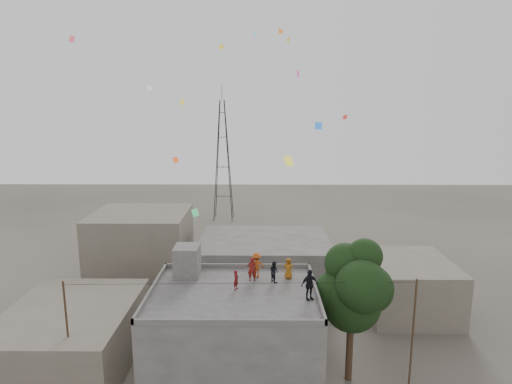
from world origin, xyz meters
TOP-DOWN VIEW (x-y plane):
  - ground at (0.00, 0.00)m, footprint 140.00×140.00m
  - main_building at (0.00, 0.00)m, footprint 10.00×8.00m
  - parapet at (0.00, 0.00)m, footprint 10.00×8.00m
  - stair_head_box at (-3.20, 2.60)m, footprint 1.60×1.80m
  - neighbor_west at (-11.00, 2.00)m, footprint 8.00×10.00m
  - neighbor_north at (2.00, 14.00)m, footprint 12.00×9.00m
  - neighbor_northwest at (-10.00, 16.00)m, footprint 9.00×8.00m
  - neighbor_east at (14.00, 10.00)m, footprint 7.00×8.00m
  - tree at (7.37, 0.60)m, footprint 4.90×4.60m
  - utility_line at (0.50, -1.25)m, footprint 20.12×0.62m
  - transmission_tower at (-4.00, 40.00)m, footprint 2.97×2.97m
  - person_red_adult at (1.05, 1.73)m, footprint 0.62×0.46m
  - person_orange_child at (3.40, 2.12)m, footprint 0.75×0.57m
  - person_dark_child at (2.46, 1.60)m, footprint 0.79×0.83m
  - person_dark_adult at (4.39, -0.95)m, footprint 1.15×0.85m
  - person_orange_adult at (1.34, 2.27)m, footprint 1.23×0.98m
  - person_red_child at (0.12, 0.43)m, footprint 0.43×0.51m
  - kites at (0.03, 7.35)m, footprint 19.92×18.04m

SIDE VIEW (x-z plane):
  - ground at x=0.00m, z-range 0.00..0.00m
  - neighbor_west at x=-11.00m, z-range 0.00..4.00m
  - neighbor_east at x=14.00m, z-range 0.00..4.40m
  - neighbor_north at x=2.00m, z-range 0.00..5.00m
  - main_building at x=0.00m, z-range 0.00..6.10m
  - neighbor_northwest at x=-10.00m, z-range 0.00..7.00m
  - utility_line at x=0.50m, z-range 0.13..7.53m
  - tree at x=7.37m, z-range 1.55..10.65m
  - parapet at x=0.00m, z-range 6.10..6.40m
  - person_red_child at x=0.12m, z-range 6.10..7.30m
  - person_dark_child at x=2.46m, z-range 6.10..7.45m
  - person_orange_child at x=3.40m, z-range 6.10..7.48m
  - person_red_adult at x=1.05m, z-range 6.10..7.66m
  - person_orange_adult at x=1.34m, z-range 6.10..7.76m
  - person_dark_adult at x=4.39m, z-range 6.10..7.91m
  - stair_head_box at x=-3.20m, z-range 6.10..8.10m
  - transmission_tower at x=-4.00m, z-range -0.93..19.07m
  - kites at x=0.03m, z-range 11.47..23.96m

